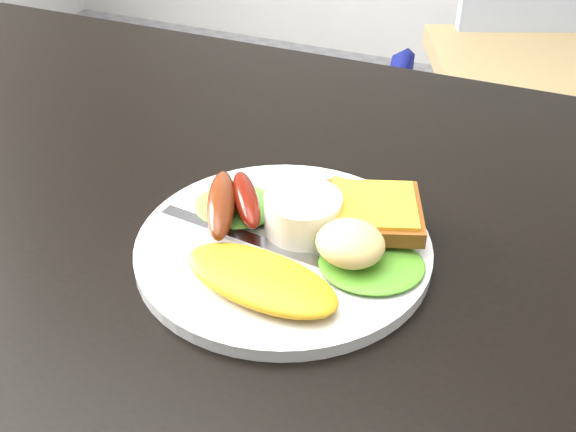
# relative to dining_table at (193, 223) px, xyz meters

# --- Properties ---
(dining_table) EXTENTS (1.20, 0.80, 0.04)m
(dining_table) POSITION_rel_dining_table_xyz_m (0.00, 0.00, 0.00)
(dining_table) COLOR black
(dining_table) RESTS_ON ground
(dining_chair) EXTENTS (0.60, 0.60, 0.05)m
(dining_chair) POSITION_rel_dining_table_xyz_m (0.22, 1.23, -0.28)
(dining_chair) COLOR tan
(dining_chair) RESTS_ON ground
(plate) EXTENTS (0.25, 0.25, 0.01)m
(plate) POSITION_rel_dining_table_xyz_m (0.11, -0.03, 0.03)
(plate) COLOR white
(plate) RESTS_ON dining_table
(lettuce_left) EXTENTS (0.09, 0.08, 0.01)m
(lettuce_left) POSITION_rel_dining_table_xyz_m (0.05, -0.00, 0.04)
(lettuce_left) COLOR #59A433
(lettuce_left) RESTS_ON plate
(lettuce_right) EXTENTS (0.11, 0.10, 0.01)m
(lettuce_right) POSITION_rel_dining_table_xyz_m (0.19, -0.03, 0.04)
(lettuce_right) COLOR #568A25
(lettuce_right) RESTS_ON plate
(omelette) EXTENTS (0.14, 0.08, 0.02)m
(omelette) POSITION_rel_dining_table_xyz_m (0.12, -0.09, 0.04)
(omelette) COLOR yellow
(omelette) RESTS_ON plate
(sausage_a) EXTENTS (0.07, 0.10, 0.03)m
(sausage_a) POSITION_rel_dining_table_xyz_m (0.05, -0.03, 0.05)
(sausage_a) COLOR brown
(sausage_a) RESTS_ON lettuce_left
(sausage_b) EXTENTS (0.07, 0.08, 0.02)m
(sausage_b) POSITION_rel_dining_table_xyz_m (0.07, -0.01, 0.05)
(sausage_b) COLOR #680C00
(sausage_b) RESTS_ON lettuce_left
(ramekin) EXTENTS (0.07, 0.07, 0.04)m
(ramekin) POSITION_rel_dining_table_xyz_m (0.12, -0.01, 0.05)
(ramekin) COLOR white
(ramekin) RESTS_ON plate
(toast_a) EXTENTS (0.07, 0.07, 0.01)m
(toast_a) POSITION_rel_dining_table_xyz_m (0.15, 0.03, 0.04)
(toast_a) COLOR brown
(toast_a) RESTS_ON plate
(toast_b) EXTENTS (0.10, 0.10, 0.01)m
(toast_b) POSITION_rel_dining_table_xyz_m (0.17, 0.02, 0.05)
(toast_b) COLOR #8F6020
(toast_b) RESTS_ON toast_a
(potato_salad) EXTENTS (0.07, 0.07, 0.03)m
(potato_salad) POSITION_rel_dining_table_xyz_m (0.17, -0.04, 0.06)
(potato_salad) COLOR #F8E7A9
(potato_salad) RESTS_ON lettuce_right
(fork) EXTENTS (0.17, 0.03, 0.00)m
(fork) POSITION_rel_dining_table_xyz_m (0.08, -0.04, 0.03)
(fork) COLOR #ADAFB7
(fork) RESTS_ON plate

